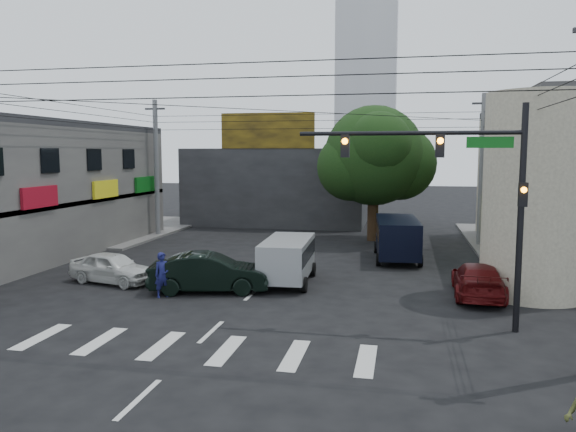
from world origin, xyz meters
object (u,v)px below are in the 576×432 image
(traffic_gantry, at_px, (466,180))
(utility_pole_far_right, at_px, (482,171))
(street_tree, at_px, (374,156))
(maroon_sedan, at_px, (478,280))
(utility_pole_far_left, at_px, (156,169))
(navy_van, at_px, (397,239))
(dark_sedan, at_px, (209,273))
(silver_minivan, at_px, (287,261))
(traffic_officer, at_px, (163,275))
(white_compact, at_px, (113,268))

(traffic_gantry, distance_m, utility_pole_far_right, 17.21)
(street_tree, xyz_separation_m, maroon_sedan, (4.88, -13.66, -4.79))
(street_tree, xyz_separation_m, utility_pole_far_left, (-14.50, -1.00, -0.87))
(traffic_gantry, distance_m, navy_van, 12.41)
(utility_pole_far_right, height_order, dark_sedan, utility_pole_far_right)
(dark_sedan, bearing_deg, navy_van, -53.57)
(utility_pole_far_right, xyz_separation_m, silver_minivan, (-9.49, -11.86, -3.63))
(street_tree, height_order, dark_sedan, street_tree)
(utility_pole_far_left, distance_m, utility_pole_far_right, 21.00)
(dark_sedan, height_order, maroon_sedan, dark_sedan)
(navy_van, bearing_deg, traffic_officer, 133.40)
(traffic_gantry, relative_size, traffic_officer, 4.03)
(silver_minivan, height_order, navy_van, navy_van)
(utility_pole_far_right, relative_size, traffic_officer, 5.15)
(utility_pole_far_left, relative_size, dark_sedan, 1.80)
(utility_pole_far_left, relative_size, traffic_officer, 5.15)
(dark_sedan, distance_m, white_compact, 4.74)
(white_compact, bearing_deg, street_tree, -21.98)
(traffic_gantry, relative_size, dark_sedan, 1.41)
(street_tree, xyz_separation_m, traffic_gantry, (3.82, -18.00, -0.64))
(traffic_gantry, relative_size, navy_van, 1.28)
(street_tree, bearing_deg, traffic_gantry, -78.01)
(traffic_gantry, height_order, utility_pole_far_right, utility_pole_far_right)
(traffic_gantry, bearing_deg, traffic_officer, 170.94)
(maroon_sedan, height_order, silver_minivan, silver_minivan)
(utility_pole_far_left, bearing_deg, street_tree, 3.95)
(traffic_officer, bearing_deg, maroon_sedan, -31.15)
(navy_van, distance_m, traffic_officer, 13.32)
(utility_pole_far_left, relative_size, white_compact, 2.16)
(street_tree, relative_size, utility_pole_far_right, 0.95)
(traffic_gantry, bearing_deg, silver_minivan, 142.99)
(traffic_gantry, bearing_deg, navy_van, 100.66)
(dark_sedan, xyz_separation_m, navy_van, (7.44, 8.69, 0.29))
(maroon_sedan, distance_m, navy_van, 7.99)
(street_tree, xyz_separation_m, navy_van, (1.64, -6.37, -4.38))
(maroon_sedan, bearing_deg, white_compact, 4.88)
(white_compact, bearing_deg, traffic_officer, -105.88)
(utility_pole_far_left, xyz_separation_m, dark_sedan, (8.69, -14.06, -3.80))
(street_tree, bearing_deg, silver_minivan, -103.10)
(traffic_gantry, xyz_separation_m, maroon_sedan, (1.05, 4.35, -4.15))
(street_tree, bearing_deg, dark_sedan, -111.10)
(navy_van, height_order, traffic_officer, navy_van)
(white_compact, bearing_deg, utility_pole_far_right, -37.63)
(utility_pole_far_right, bearing_deg, dark_sedan, -131.21)
(utility_pole_far_left, bearing_deg, maroon_sedan, -33.16)
(white_compact, relative_size, navy_van, 0.76)
(traffic_gantry, bearing_deg, utility_pole_far_right, 81.06)
(white_compact, height_order, traffic_officer, traffic_officer)
(utility_pole_far_right, xyz_separation_m, traffic_officer, (-13.82, -15.23, -3.71))
(utility_pole_far_left, relative_size, utility_pole_far_right, 1.00)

